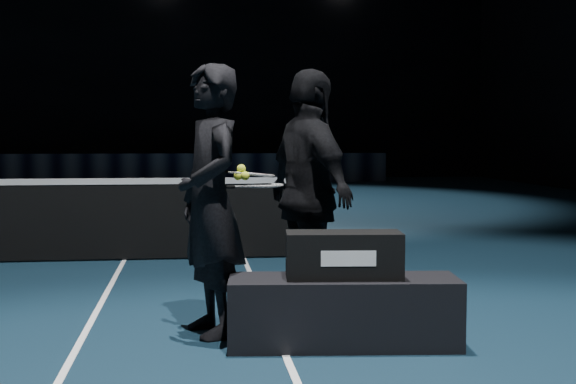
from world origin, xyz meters
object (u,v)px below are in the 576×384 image
at_px(player_a, 210,200).
at_px(tennis_balls, 242,174).
at_px(racket_bag, 344,255).
at_px(racket_lower, 265,186).
at_px(player_bench, 343,311).
at_px(racket_upper, 257,175).
at_px(player_b, 310,196).

bearing_deg(player_a, tennis_balls, 96.99).
relative_size(racket_bag, racket_lower, 1.15).
xyz_separation_m(player_bench, tennis_balls, (-0.66, 0.52, 0.92)).
height_order(racket_lower, tennis_balls, tennis_balls).
bearing_deg(racket_upper, racket_lower, -42.66).
height_order(player_b, racket_upper, player_b).
distance_m(racket_upper, tennis_balls, 0.15).
height_order(player_bench, racket_lower, racket_lower).
xyz_separation_m(player_bench, racket_upper, (-0.54, 0.61, 0.91)).
bearing_deg(player_bench, racket_bag, 0.00).
height_order(player_b, racket_lower, player_b).
bearing_deg(racket_bag, player_b, 104.00).
bearing_deg(player_bench, tennis_balls, 147.00).
height_order(racket_bag, racket_upper, racket_upper).
distance_m(racket_bag, racket_lower, 0.88).
distance_m(racket_lower, tennis_balls, 0.22).
bearing_deg(racket_bag, player_a, 160.40).
height_order(racket_bag, racket_lower, racket_lower).
distance_m(player_a, racket_upper, 0.44).
bearing_deg(racket_upper, player_b, -9.08).
bearing_deg(player_a, racket_upper, 101.57).
bearing_deg(player_b, tennis_balls, 93.93).
distance_m(racket_lower, racket_upper, 0.10).
bearing_deg(tennis_balls, player_bench, -38.30).
bearing_deg(tennis_balls, racket_lower, 22.55).
bearing_deg(tennis_balls, player_b, 23.54).
bearing_deg(player_b, racket_upper, 89.33).
bearing_deg(tennis_balls, player_a, -154.86).
bearing_deg(player_b, racket_bag, 169.10).
height_order(player_bench, tennis_balls, tennis_balls).
bearing_deg(player_a, player_bench, 46.95).
bearing_deg(player_bench, racket_upper, 136.84).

